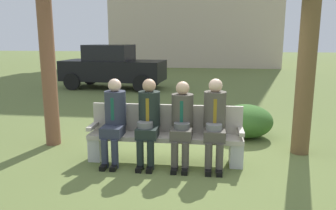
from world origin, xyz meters
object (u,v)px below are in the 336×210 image
Objects in this scene: park_bench at (165,134)px; seated_man_leftmost at (114,116)px; seated_man_rightmost at (215,119)px; parked_car_near at (113,67)px; seated_man_centerright at (182,119)px; seated_man_centerleft at (148,117)px; shrub_near_bench at (246,121)px.

park_bench is 1.84× the size of seated_man_leftmost.
seated_man_rightmost is 0.34× the size of parked_car_near.
park_bench is 8.05m from parked_car_near.
seated_man_centerright is at bearing -26.25° from park_bench.
seated_man_centerright is (0.53, -0.00, -0.02)m from seated_man_centerleft.
seated_man_rightmost is (1.58, -0.00, 0.01)m from seated_man_leftmost.
seated_man_rightmost is at bearing -112.02° from shrub_near_bench.
seated_man_centerright is 0.50m from seated_man_rightmost.
park_bench is at bearing 27.90° from seated_man_centerleft.
seated_man_centerright reaches higher than shrub_near_bench.
seated_man_centerleft is at bearing 179.67° from seated_man_centerright.
seated_man_rightmost is at bearing -63.16° from parked_car_near.
parked_car_near is (-3.83, 7.57, 0.09)m from seated_man_rightmost.
park_bench is 0.61× the size of parked_car_near.
shrub_near_bench is at bearing -53.07° from parked_car_near.
seated_man_leftmost is 2.78m from shrub_near_bench.
seated_man_centerleft reaches higher than shrub_near_bench.
seated_man_rightmost is at bearing 0.09° from seated_man_centerleft.
seated_man_leftmost is 1.00× the size of seated_man_centerleft.
shrub_near_bench is (1.68, 1.61, -0.41)m from seated_man_centerleft.
seated_man_rightmost is at bearing -0.13° from seated_man_leftmost.
seated_man_centerleft is 0.53m from seated_man_centerright.
seated_man_leftmost is (-0.80, -0.13, 0.30)m from park_bench.
park_bench is 0.87m from seated_man_leftmost.
park_bench is 1.83× the size of seated_man_centerleft.
seated_man_rightmost is at bearing 0.54° from seated_man_centerright.
seated_man_leftmost is 0.55m from seated_man_centerleft.
seated_man_centerright is 8.27m from parked_car_near.
parked_car_near is (-3.33, 7.57, 0.11)m from seated_man_centerright.
seated_man_centerright is (1.08, -0.01, -0.02)m from seated_man_leftmost.
shrub_near_bench is (0.65, 1.61, -0.42)m from seated_man_rightmost.
parked_car_near is (-3.05, 7.43, 0.40)m from park_bench.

